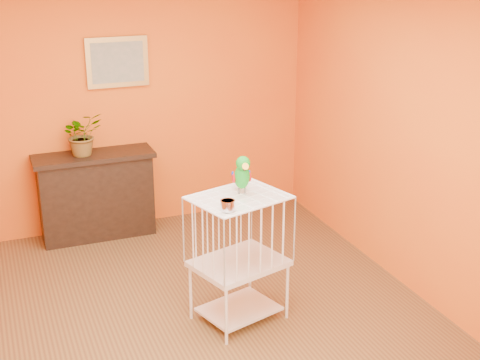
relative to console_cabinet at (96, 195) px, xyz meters
name	(u,v)px	position (x,y,z in m)	size (l,w,h in m)	color
ground	(189,328)	(0.34, -2.04, -0.44)	(4.50, 4.50, 0.00)	brown
room_shell	(183,135)	(0.34, -2.04, 1.14)	(4.50, 4.50, 4.50)	orange
console_cabinet	(96,195)	(0.00, 0.00, 0.00)	(1.19, 0.43, 0.88)	black
potted_plant	(83,140)	(-0.09, -0.04, 0.61)	(0.38, 0.43, 0.33)	#26722D
framed_picture	(117,62)	(0.34, 0.18, 1.31)	(0.62, 0.04, 0.50)	#B48940
birdcage	(239,257)	(0.76, -2.04, 0.10)	(0.80, 0.70, 1.05)	silver
feed_cup	(228,205)	(0.58, -2.27, 0.65)	(0.11, 0.11, 0.08)	silver
parrot	(242,174)	(0.81, -1.98, 0.77)	(0.16, 0.28, 0.31)	#59544C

